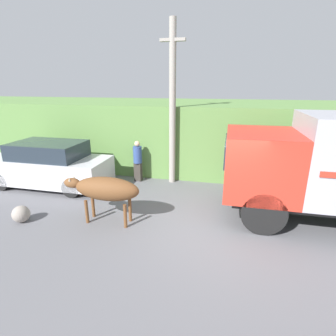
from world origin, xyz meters
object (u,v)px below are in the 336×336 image
Objects in this scene: pedestrian_on_hill at (138,159)px; brown_cow at (105,189)px; parked_suv at (48,165)px; roadside_rock at (21,214)px; utility_pole at (172,104)px.

brown_cow is at bearing 103.46° from pedestrian_on_hill.
parked_suv is 2.88m from roadside_rock.
parked_suv is 2.84× the size of pedestrian_on_hill.
parked_suv reaches higher than roadside_rock.
parked_suv is at bearing 110.58° from roadside_rock.
roadside_rock is (-2.38, -0.56, -0.76)m from brown_cow.
pedestrian_on_hill is (-0.24, 3.37, -0.10)m from brown_cow.
roadside_rock is at bearing -130.23° from utility_pole.
brown_cow is 4.62× the size of roadside_rock.
parked_suv reaches higher than brown_cow.
brown_cow is 0.38× the size of utility_pole.
parked_suv is 9.66× the size of roadside_rock.
parked_suv is at bearing 140.34° from brown_cow.
utility_pole is 12.26× the size of roadside_rock.
brown_cow is at bearing 13.16° from roadside_rock.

